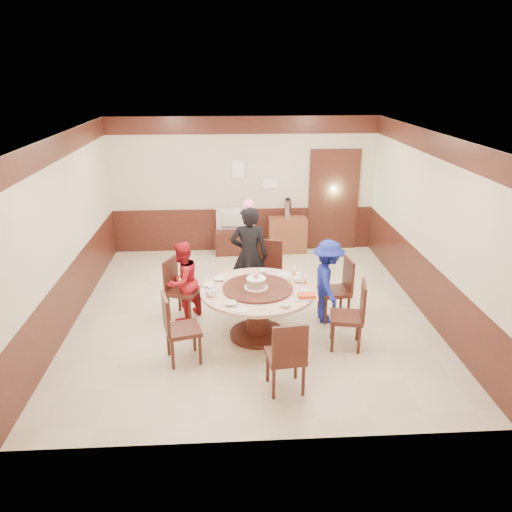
{
  "coord_description": "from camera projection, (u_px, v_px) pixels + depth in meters",
  "views": [
    {
      "loc": [
        -0.36,
        -7.22,
        3.67
      ],
      "look_at": [
        0.06,
        -0.39,
        1.1
      ],
      "focal_mm": 35.0,
      "sensor_mm": 36.0,
      "label": 1
    }
  ],
  "objects": [
    {
      "name": "chair_5",
      "position": [
        347.0,
        327.0,
        6.94
      ],
      "size": [
        0.52,
        0.51,
        0.97
      ],
      "rotation": [
        0.0,
        0.0,
        7.67
      ],
      "color": "#3E1913",
      "rests_on": "ground"
    },
    {
      "name": "person_red",
      "position": [
        182.0,
        281.0,
        7.62
      ],
      "size": [
        0.75,
        0.77,
        1.26
      ],
      "primitive_type": "imported",
      "rotation": [
        0.0,
        0.0,
        4.05
      ],
      "color": "#AC1721",
      "rests_on": "ground"
    },
    {
      "name": "saucer_near",
      "position": [
        242.0,
        310.0,
        6.43
      ],
      "size": [
        0.18,
        0.18,
        0.01
      ],
      "primitive_type": "cylinder",
      "color": "white",
      "rests_on": "banquet_table"
    },
    {
      "name": "bowl_1",
      "position": [
        285.0,
        305.0,
        6.53
      ],
      "size": [
        0.13,
        0.13,
        0.04
      ],
      "primitive_type": "imported",
      "color": "white",
      "rests_on": "banquet_table"
    },
    {
      "name": "chair_1",
      "position": [
        268.0,
        281.0,
        8.46
      ],
      "size": [
        0.54,
        0.54,
        0.97
      ],
      "rotation": [
        0.0,
        0.0,
        2.88
      ],
      "color": "#3E1913",
      "rests_on": "ground"
    },
    {
      "name": "bottle_2",
      "position": [
        294.0,
        273.0,
        7.41
      ],
      "size": [
        0.06,
        0.06,
        0.16
      ],
      "primitive_type": "cylinder",
      "color": "white",
      "rests_on": "banquet_table"
    },
    {
      "name": "saucer_far",
      "position": [
        285.0,
        274.0,
        7.55
      ],
      "size": [
        0.18,
        0.18,
        0.01
      ],
      "primitive_type": "cylinder",
      "color": "white",
      "rests_on": "banquet_table"
    },
    {
      "name": "chair_3",
      "position": [
        182.0,
        340.0,
        6.61
      ],
      "size": [
        0.55,
        0.54,
        0.97
      ],
      "rotation": [
        0.0,
        0.0,
        4.97
      ],
      "color": "#3E1913",
      "rests_on": "ground"
    },
    {
      "name": "birthday_cake",
      "position": [
        256.0,
        283.0,
        7.0
      ],
      "size": [
        0.34,
        0.34,
        0.22
      ],
      "color": "white",
      "rests_on": "banquet_table"
    },
    {
      "name": "television",
      "position": [
        235.0,
        220.0,
        10.36
      ],
      "size": [
        0.81,
        0.14,
        0.46
      ],
      "primitive_type": "imported",
      "rotation": [
        0.0,
        0.0,
        3.09
      ],
      "color": "gray",
      "rests_on": "tv_stand"
    },
    {
      "name": "teapot_right",
      "position": [
        298.0,
        278.0,
        7.26
      ],
      "size": [
        0.17,
        0.15,
        0.13
      ],
      "primitive_type": "ellipsoid",
      "color": "white",
      "rests_on": "banquet_table"
    },
    {
      "name": "bowl_4",
      "position": [
        209.0,
        285.0,
        7.13
      ],
      "size": [
        0.16,
        0.16,
        0.04
      ],
      "primitive_type": "imported",
      "color": "white",
      "rests_on": "banquet_table"
    },
    {
      "name": "bottle_1",
      "position": [
        305.0,
        281.0,
        7.11
      ],
      "size": [
        0.06,
        0.06,
        0.16
      ],
      "primitive_type": "cylinder",
      "color": "white",
      "rests_on": "banquet_table"
    },
    {
      "name": "bowl_2",
      "position": [
        231.0,
        303.0,
        6.58
      ],
      "size": [
        0.16,
        0.16,
        0.04
      ],
      "primitive_type": "imported",
      "color": "white",
      "rests_on": "banquet_table"
    },
    {
      "name": "tv_stand",
      "position": [
        236.0,
        242.0,
        10.53
      ],
      "size": [
        0.85,
        0.45,
        0.5
      ],
      "primitive_type": "cube",
      "color": "#3E1913",
      "rests_on": "ground"
    },
    {
      "name": "room",
      "position": [
        251.0,
        248.0,
        7.7
      ],
      "size": [
        6.0,
        6.04,
        2.84
      ],
      "color": "beige",
      "rests_on": "ground"
    },
    {
      "name": "person_blue",
      "position": [
        328.0,
        282.0,
        7.55
      ],
      "size": [
        0.49,
        0.84,
        1.3
      ],
      "primitive_type": "imported",
      "rotation": [
        0.0,
        0.0,
        1.57
      ],
      "color": "navy",
      "rests_on": "ground"
    },
    {
      "name": "bowl_3",
      "position": [
        305.0,
        291.0,
        6.95
      ],
      "size": [
        0.14,
        0.14,
        0.04
      ],
      "primitive_type": "imported",
      "color": "white",
      "rests_on": "banquet_table"
    },
    {
      "name": "notice_left",
      "position": [
        238.0,
        169.0,
        10.2
      ],
      "size": [
        0.25,
        0.0,
        0.35
      ],
      "primitive_type": "cube",
      "color": "white",
      "rests_on": "room"
    },
    {
      "name": "bowl_5",
      "position": [
        263.0,
        271.0,
        7.64
      ],
      "size": [
        0.14,
        0.14,
        0.04
      ],
      "primitive_type": "imported",
      "color": "white",
      "rests_on": "banquet_table"
    },
    {
      "name": "bottle_0",
      "position": [
        289.0,
        283.0,
        7.05
      ],
      "size": [
        0.06,
        0.06,
        0.16
      ],
      "primitive_type": "cylinder",
      "color": "white",
      "rests_on": "banquet_table"
    },
    {
      "name": "notice_right",
      "position": [
        270.0,
        183.0,
        10.34
      ],
      "size": [
        0.3,
        0.0,
        0.22
      ],
      "primitive_type": "cube",
      "color": "white",
      "rests_on": "room"
    },
    {
      "name": "teapot_left",
      "position": [
        211.0,
        292.0,
        6.82
      ],
      "size": [
        0.17,
        0.15,
        0.13
      ],
      "primitive_type": "ellipsoid",
      "color": "white",
      "rests_on": "banquet_table"
    },
    {
      "name": "chair_2",
      "position": [
        183.0,
        299.0,
        7.76
      ],
      "size": [
        0.58,
        0.57,
        0.97
      ],
      "rotation": [
        0.0,
        0.0,
        4.32
      ],
      "color": "#3E1913",
      "rests_on": "ground"
    },
    {
      "name": "side_cabinet",
      "position": [
        287.0,
        235.0,
        10.58
      ],
      "size": [
        0.8,
        0.4,
        0.75
      ],
      "primitive_type": "cube",
      "color": "brown",
      "rests_on": "ground"
    },
    {
      "name": "bowl_0",
      "position": [
        220.0,
        279.0,
        7.34
      ],
      "size": [
        0.16,
        0.16,
        0.04
      ],
      "primitive_type": "imported",
      "color": "white",
      "rests_on": "banquet_table"
    },
    {
      "name": "chair_4",
      "position": [
        286.0,
        368.0,
        5.99
      ],
      "size": [
        0.49,
        0.5,
        0.97
      ],
      "rotation": [
        0.0,
        0.0,
        6.4
      ],
      "color": "#3E1913",
      "rests_on": "ground"
    },
    {
      "name": "person_standing",
      "position": [
        249.0,
        256.0,
        8.06
      ],
      "size": [
        0.65,
        0.46,
        1.68
      ],
      "primitive_type": "imported",
      "rotation": [
        0.0,
        0.0,
        3.04
      ],
      "color": "black",
      "rests_on": "ground"
    },
    {
      "name": "shrimp_platter",
      "position": [
        306.0,
        296.0,
        6.76
      ],
      "size": [
        0.3,
        0.2,
        0.06
      ],
      "color": "white",
      "rests_on": "banquet_table"
    },
    {
      "name": "chair_0",
      "position": [
        335.0,
        300.0,
        7.75
      ],
      "size": [
        0.49,
        0.48,
        0.97
      ],
      "rotation": [
        0.0,
        0.0,
        1.67
      ],
      "color": "#3E1913",
      "rests_on": "ground"
    },
    {
      "name": "banquet_table",
      "position": [
        258.0,
        303.0,
        7.13
      ],
      "size": [
        1.63,
        1.63,
        0.78
      ],
      "color": "#3E1913",
      "rests_on": "ground"
    },
    {
      "name": "thermos",
      "position": [
        288.0,
        209.0,
        10.38
      ],
      "size": [
        0.15,
        0.15,
        0.38
      ],
      "primitive_type": "cylinder",
      "color": "silver",
      "rests_on": "side_cabinet"
    }
  ]
}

